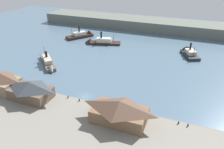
# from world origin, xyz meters

# --- Properties ---
(ground_plane) EXTENTS (320.00, 320.00, 0.00)m
(ground_plane) POSITION_xyz_m (0.00, 0.00, 0.00)
(ground_plane) COLOR slate
(quay_promenade) EXTENTS (110.00, 36.00, 1.20)m
(quay_promenade) POSITION_xyz_m (0.00, -22.00, 0.60)
(quay_promenade) COLOR gray
(quay_promenade) RESTS_ON ground
(seawall_edge) EXTENTS (110.00, 0.80, 1.00)m
(seawall_edge) POSITION_xyz_m (0.00, -3.60, 0.50)
(seawall_edge) COLOR #666159
(seawall_edge) RESTS_ON ground
(ferry_shed_east_terminal) EXTENTS (16.69, 10.12, 7.26)m
(ferry_shed_east_terminal) POSITION_xyz_m (-18.76, -10.31, 4.89)
(ferry_shed_east_terminal) COLOR brown
(ferry_shed_east_terminal) RESTS_ON quay_promenade
(ferry_shed_customs_shed) EXTENTS (18.93, 11.10, 7.84)m
(ferry_shed_customs_shed) POSITION_xyz_m (18.92, -10.65, 5.18)
(ferry_shed_customs_shed) COLOR brown
(ferry_shed_customs_shed) RESTS_ON quay_promenade
(mooring_post_east) EXTENTS (0.44, 0.44, 0.90)m
(mooring_post_east) POSITION_xyz_m (0.27, -5.32, 1.65)
(mooring_post_east) COLOR black
(mooring_post_east) RESTS_ON quay_promenade
(mooring_post_west) EXTENTS (0.44, 0.44, 0.90)m
(mooring_post_west) POSITION_xyz_m (-5.13, -4.89, 1.65)
(mooring_post_west) COLOR black
(mooring_post_west) RESTS_ON quay_promenade
(mooring_post_center_west) EXTENTS (0.44, 0.44, 0.90)m
(mooring_post_center_west) POSITION_xyz_m (41.30, -5.17, 1.65)
(mooring_post_center_west) COLOR black
(mooring_post_center_west) RESTS_ON quay_promenade
(mooring_post_center_east) EXTENTS (0.44, 0.44, 0.90)m
(mooring_post_center_east) POSITION_xyz_m (38.23, -4.97, 1.65)
(mooring_post_center_east) COLOR black
(mooring_post_center_east) RESTS_ON quay_promenade
(ferry_departing_north) EXTENTS (17.53, 21.01, 10.38)m
(ferry_departing_north) POSITION_xyz_m (-39.42, 71.68, 1.35)
(ferry_departing_north) COLOR black
(ferry_departing_north) RESTS_ON ground
(ferry_outer_harbor) EXTENTS (20.95, 20.42, 9.32)m
(ferry_outer_harbor) POSITION_xyz_m (-32.67, 19.87, 1.42)
(ferry_outer_harbor) COLOR #514C47
(ferry_outer_harbor) RESTS_ON ground
(ferry_approaching_west) EXTENTS (25.00, 12.54, 10.68)m
(ferry_approaching_west) POSITION_xyz_m (-22.28, 62.27, 1.23)
(ferry_approaching_west) COLOR black
(ferry_approaching_west) RESTS_ON ground
(ferry_mid_harbor) EXTENTS (12.87, 17.51, 10.28)m
(ferry_mid_harbor) POSITION_xyz_m (36.19, 63.46, 1.33)
(ferry_mid_harbor) COLOR #23282D
(ferry_mid_harbor) RESTS_ON ground
(far_headland) EXTENTS (180.00, 24.00, 8.00)m
(far_headland) POSITION_xyz_m (0.00, 110.00, 4.00)
(far_headland) COLOR #60665B
(far_headland) RESTS_ON ground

